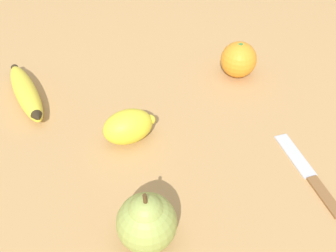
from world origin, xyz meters
TOP-DOWN VIEW (x-y plane):
  - ground_plane at (0.00, 0.00)m, footprint 3.00×3.00m
  - banana at (0.18, -0.19)m, footprint 0.04×0.19m
  - orange at (-0.21, -0.08)m, footprint 0.07×0.07m
  - pear at (0.10, 0.16)m, footprint 0.08×0.08m
  - lemon at (0.05, -0.02)m, footprint 0.09×0.06m
  - paring_knife at (-0.16, 0.18)m, footprint 0.05×0.17m

SIDE VIEW (x-z plane):
  - ground_plane at x=0.00m, z-range 0.00..0.00m
  - paring_knife at x=-0.16m, z-range 0.00..0.01m
  - banana at x=0.18m, z-range 0.00..0.04m
  - lemon at x=0.05m, z-range 0.00..0.06m
  - orange at x=-0.21m, z-range 0.00..0.07m
  - pear at x=0.10m, z-range -0.01..0.09m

